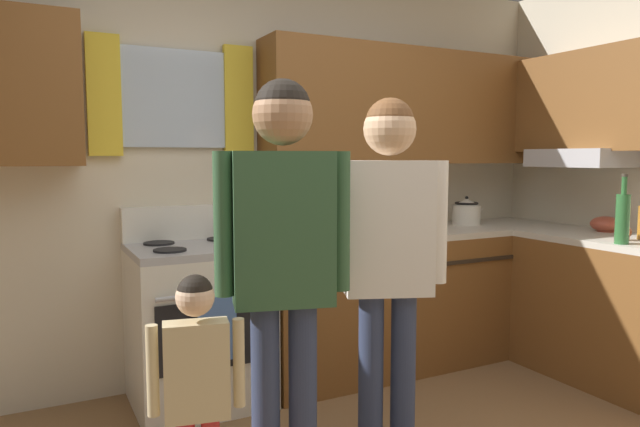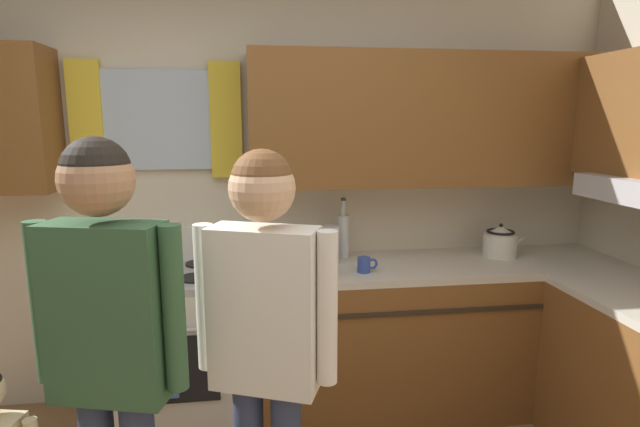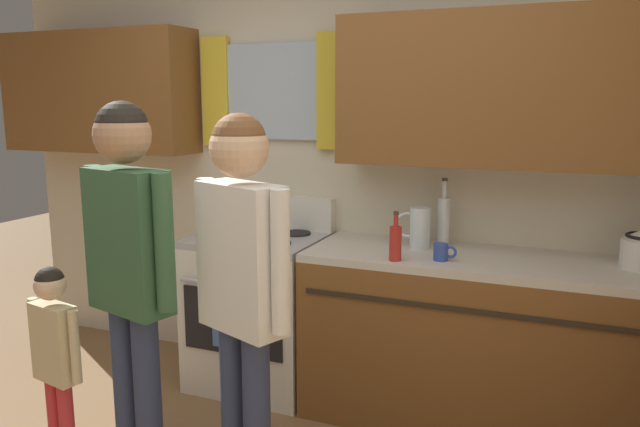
# 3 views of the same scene
# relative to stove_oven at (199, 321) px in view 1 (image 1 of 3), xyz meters

# --- Properties ---
(back_wall_unit) EXTENTS (4.60, 0.42, 2.60)m
(back_wall_unit) POSITION_rel_stove_oven_xyz_m (0.43, 0.27, 1.01)
(back_wall_unit) COLOR beige
(back_wall_unit) RESTS_ON ground
(kitchen_counter_run) EXTENTS (2.30, 2.08, 0.90)m
(kitchen_counter_run) POSITION_rel_stove_oven_xyz_m (1.86, -0.41, -0.02)
(kitchen_counter_run) COLOR brown
(kitchen_counter_run) RESTS_ON ground
(stove_oven) EXTENTS (0.73, 0.67, 1.10)m
(stove_oven) POSITION_rel_stove_oven_xyz_m (0.00, 0.00, 0.00)
(stove_oven) COLOR silver
(stove_oven) RESTS_ON ground
(bottle_wine_green) EXTENTS (0.08, 0.08, 0.39)m
(bottle_wine_green) POSITION_rel_stove_oven_xyz_m (2.13, -1.05, 0.58)
(bottle_wine_green) COLOR #2D6633
(bottle_wine_green) RESTS_ON kitchen_counter_run
(bottle_sauce_red) EXTENTS (0.06, 0.06, 0.25)m
(bottle_sauce_red) POSITION_rel_stove_oven_xyz_m (0.88, -0.24, 0.53)
(bottle_sauce_red) COLOR red
(bottle_sauce_red) RESTS_ON kitchen_counter_run
(bottle_tall_clear) EXTENTS (0.07, 0.07, 0.37)m
(bottle_tall_clear) POSITION_rel_stove_oven_xyz_m (1.03, 0.18, 0.57)
(bottle_tall_clear) COLOR silver
(bottle_tall_clear) RESTS_ON kitchen_counter_run
(cup_terracotta) EXTENTS (0.11, 0.07, 0.08)m
(cup_terracotta) POSITION_rel_stove_oven_xyz_m (2.28, -0.96, 0.47)
(cup_terracotta) COLOR #B76642
(cup_terracotta) RESTS_ON kitchen_counter_run
(mug_cobalt_blue) EXTENTS (0.11, 0.07, 0.08)m
(mug_cobalt_blue) POSITION_rel_stove_oven_xyz_m (1.09, -0.15, 0.48)
(mug_cobalt_blue) COLOR #2D479E
(mug_cobalt_blue) RESTS_ON kitchen_counter_run
(stovetop_kettle) EXTENTS (0.27, 0.20, 0.21)m
(stovetop_kettle) POSITION_rel_stove_oven_xyz_m (1.99, 0.07, 0.53)
(stovetop_kettle) COLOR silver
(stovetop_kettle) RESTS_ON kitchen_counter_run
(water_pitcher) EXTENTS (0.19, 0.11, 0.22)m
(water_pitcher) POSITION_rel_stove_oven_xyz_m (0.93, 0.06, 0.54)
(water_pitcher) COLOR silver
(water_pitcher) RESTS_ON kitchen_counter_run
(mixing_bowl) EXTENTS (0.19, 0.19, 0.10)m
(mixing_bowl) POSITION_rel_stove_oven_xyz_m (2.54, -0.65, 0.48)
(mixing_bowl) COLOR #B24C38
(mixing_bowl) RESTS_ON kitchen_counter_run
(adult_holding_child) EXTENTS (0.50, 0.25, 1.67)m
(adult_holding_child) POSITION_rel_stove_oven_xyz_m (0.02, -1.14, 0.59)
(adult_holding_child) COLOR #2D3856
(adult_holding_child) RESTS_ON ground
(adult_in_plaid) EXTENTS (0.48, 0.28, 1.63)m
(adult_in_plaid) POSITION_rel_stove_oven_xyz_m (0.52, -1.11, 0.56)
(adult_in_plaid) COLOR #2D3856
(adult_in_plaid) RESTS_ON ground
(small_child) EXTENTS (0.33, 0.14, 0.99)m
(small_child) POSITION_rel_stove_oven_xyz_m (-0.34, -1.22, 0.15)
(small_child) COLOR red
(small_child) RESTS_ON ground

